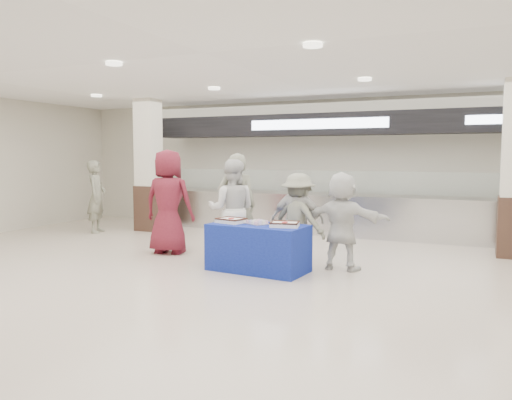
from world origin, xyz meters
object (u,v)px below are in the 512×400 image
at_px(chef_tall, 232,210).
at_px(civilian_white, 342,221).
at_px(sheet_cake_right, 285,224).
at_px(soldier_bg, 97,197).
at_px(soldier_a, 237,205).
at_px(cupcake_tray, 257,222).
at_px(display_table, 258,248).
at_px(soldier_b, 298,220).
at_px(civilian_maroon, 169,202).
at_px(sheet_cake_left, 231,220).
at_px(chef_short, 297,220).

bearing_deg(chef_tall, civilian_white, 160.16).
relative_size(sheet_cake_right, soldier_bg, 0.28).
bearing_deg(soldier_a, cupcake_tray, 109.67).
height_order(display_table, soldier_b, soldier_b).
xyz_separation_m(civilian_maroon, civilian_white, (3.32, 0.00, -0.18)).
height_order(sheet_cake_left, chef_short, chef_short).
bearing_deg(sheet_cake_right, soldier_b, 92.00).
xyz_separation_m(civilian_maroon, soldier_bg, (-3.01, 1.43, -0.12)).
xyz_separation_m(soldier_a, soldier_b, (1.26, -0.22, -0.17)).
relative_size(sheet_cake_right, civilian_maroon, 0.25).
bearing_deg(soldier_bg, civilian_maroon, -138.37).
height_order(display_table, chef_tall, chef_tall).
xyz_separation_m(chef_short, soldier_bg, (-5.56, 1.43, 0.10)).
bearing_deg(chef_tall, sheet_cake_right, 131.14).
bearing_deg(chef_short, soldier_bg, -20.81).
bearing_deg(chef_tall, cupcake_tray, 121.79).
height_order(display_table, cupcake_tray, cupcake_tray).
bearing_deg(chef_short, sheet_cake_left, 28.23).
distance_m(chef_tall, chef_short, 1.23).
height_order(soldier_a, chef_tall, soldier_a).
bearing_deg(display_table, sheet_cake_left, -175.20).
relative_size(sheet_cake_right, civilian_white, 0.31).
bearing_deg(soldier_a, soldier_b, 146.56).
relative_size(display_table, soldier_b, 1.00).
xyz_separation_m(sheet_cake_left, chef_short, (0.92, 0.63, -0.03)).
height_order(sheet_cake_left, civilian_white, civilian_white).
height_order(cupcake_tray, civilian_maroon, civilian_maroon).
relative_size(display_table, civilian_maroon, 0.79).
distance_m(sheet_cake_right, soldier_b, 0.70).
bearing_deg(civilian_maroon, sheet_cake_left, 150.67).
bearing_deg(cupcake_tray, civilian_white, 25.75).
height_order(sheet_cake_right, civilian_white, civilian_white).
distance_m(sheet_cake_left, civilian_white, 1.79).
relative_size(sheet_cake_left, civilian_maroon, 0.25).
distance_m(soldier_b, civilian_white, 0.74).
bearing_deg(sheet_cake_right, sheet_cake_left, 175.80).
height_order(chef_tall, soldier_bg, chef_tall).
relative_size(sheet_cake_left, chef_short, 0.32).
height_order(sheet_cake_left, cupcake_tray, sheet_cake_left).
bearing_deg(soldier_b, civilian_white, -162.66).
xyz_separation_m(sheet_cake_left, cupcake_tray, (0.44, 0.04, -0.02)).
distance_m(soldier_a, soldier_bg, 4.49).
distance_m(civilian_maroon, soldier_a, 1.34).
bearing_deg(chef_short, civilian_maroon, -6.40).
bearing_deg(sheet_cake_right, soldier_a, 144.17).
distance_m(display_table, chef_short, 0.86).
distance_m(civilian_maroon, civilian_white, 3.32).
xyz_separation_m(cupcake_tray, soldier_bg, (-5.09, 2.02, 0.08)).
height_order(chef_short, soldier_bg, soldier_bg).
bearing_deg(cupcake_tray, soldier_bg, 158.30).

